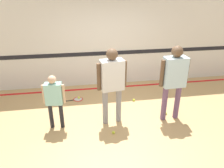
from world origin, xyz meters
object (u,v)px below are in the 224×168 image
tennis_ball_by_spare_racket (79,98)px  tennis_ball_stray_right (134,100)px  tennis_ball_near_instructor (113,132)px  person_student_left (54,96)px  racket_spare_on_floor (77,99)px  person_student_right (174,76)px  tennis_ball_stray_left (166,113)px  person_instructor (112,79)px

tennis_ball_by_spare_racket → tennis_ball_stray_right: size_ratio=1.00×
tennis_ball_stray_right → tennis_ball_near_instructor: bearing=-120.7°
person_student_left → racket_spare_on_floor: size_ratio=2.55×
person_student_right → racket_spare_on_floor: size_ratio=3.61×
racket_spare_on_floor → person_student_left: bearing=59.2°
racket_spare_on_floor → tennis_ball_near_instructor: (0.74, -1.68, 0.02)m
person_student_left → racket_spare_on_floor: 1.52m
person_student_right → racket_spare_on_floor: 2.76m
tennis_ball_by_spare_racket → tennis_ball_stray_left: 2.42m
racket_spare_on_floor → tennis_ball_near_instructor: 1.84m
person_instructor → tennis_ball_stray_right: bearing=40.8°
tennis_ball_stray_left → tennis_ball_stray_right: (-0.61, 0.80, 0.00)m
person_instructor → racket_spare_on_floor: bearing=114.4°
racket_spare_on_floor → tennis_ball_stray_left: (2.15, -1.13, 0.02)m
person_student_left → tennis_ball_by_spare_racket: person_student_left is taller
racket_spare_on_floor → tennis_ball_near_instructor: tennis_ball_near_instructor is taller
person_instructor → tennis_ball_near_instructor: bearing=-104.1°
tennis_ball_near_instructor → tennis_ball_stray_left: bearing=21.4°
tennis_ball_near_instructor → person_student_right: bearing=15.2°
person_student_left → tennis_ball_by_spare_racket: size_ratio=19.07×
person_instructor → person_student_left: bearing=172.1°
person_instructor → tennis_ball_near_instructor: person_instructor is taller
tennis_ball_near_instructor → tennis_ball_by_spare_racket: (-0.70, 1.73, 0.00)m
person_student_right → racket_spare_on_floor: (-2.18, 1.29, -1.09)m
person_instructor → tennis_ball_stray_left: 1.73m
person_instructor → tennis_ball_by_spare_racket: 1.81m
person_instructor → tennis_ball_stray_left: (1.36, 0.08, -1.06)m
tennis_ball_near_instructor → person_student_left: bearing=159.5°
person_student_right → racket_spare_on_floor: bearing=-33.6°
person_instructor → racket_spare_on_floor: 1.81m
tennis_ball_by_spare_racket → tennis_ball_stray_left: bearing=-29.2°
person_instructor → racket_spare_on_floor: person_instructor is taller
tennis_ball_stray_right → person_instructor: bearing=-130.6°
tennis_ball_by_spare_racket → person_instructor: bearing=-59.4°
person_instructor → tennis_ball_stray_right: person_instructor is taller
person_student_left → tennis_ball_stray_right: 2.33m
person_student_left → tennis_ball_stray_left: person_student_left is taller
tennis_ball_by_spare_racket → person_student_right: bearing=-32.2°
tennis_ball_stray_left → tennis_ball_stray_right: 1.00m
person_student_right → tennis_ball_stray_left: person_student_right is taller
person_instructor → racket_spare_on_floor: (-0.79, 1.21, -1.08)m
tennis_ball_near_instructor → tennis_ball_stray_left: (1.41, 0.55, 0.00)m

